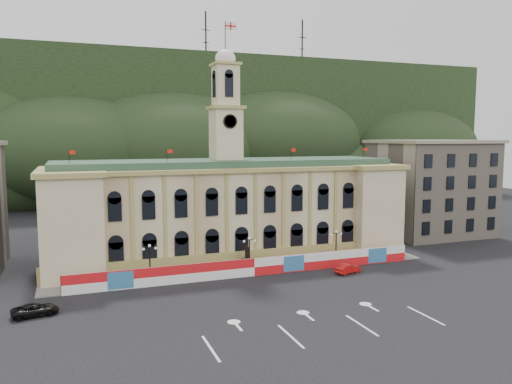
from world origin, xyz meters
name	(u,v)px	position (x,y,z in m)	size (l,w,h in m)	color
ground	(301,311)	(0.00, 0.00, 0.00)	(260.00, 260.00, 0.00)	black
lane_markings	(322,327)	(0.00, -5.00, 0.00)	(26.00, 10.00, 0.02)	white
hill_ridge	(144,136)	(0.03, 121.99, 19.48)	(230.00, 80.00, 64.00)	black
city_hall	(227,208)	(0.00, 27.63, 7.85)	(56.20, 17.60, 37.10)	beige
side_building_right	(431,187)	(43.00, 30.93, 9.33)	(21.00, 17.00, 18.60)	tan
hoarding_fence	(254,267)	(0.06, 15.07, 1.25)	(50.00, 0.44, 2.50)	red
pavement	(248,270)	(0.00, 17.75, 0.08)	(56.00, 5.50, 0.16)	slate
statue	(247,262)	(0.00, 18.00, 1.19)	(1.40, 1.40, 3.72)	#595651
lamp_left	(150,260)	(-14.00, 17.00, 3.07)	(1.96, 0.44, 5.15)	black
lamp_center	(249,251)	(0.00, 17.00, 3.07)	(1.96, 0.44, 5.15)	black
lamp_right	(336,244)	(14.00, 17.00, 3.07)	(1.96, 0.44, 5.15)	black
red_sedan	(348,269)	(12.89, 11.63, 0.67)	(4.30, 2.45, 1.34)	#B00E0C
black_suv	(35,310)	(-27.54, 8.69, 0.67)	(5.17, 3.10, 1.34)	black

